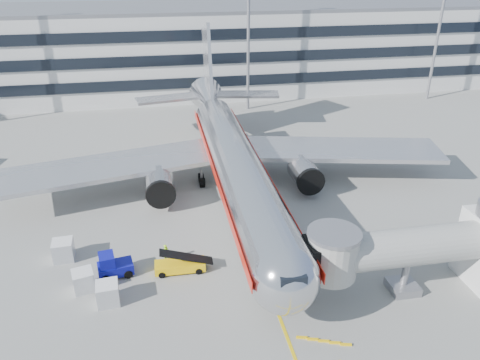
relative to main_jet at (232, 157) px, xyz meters
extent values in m
plane|color=gray|center=(0.00, -11.72, -4.23)|extent=(180.00, 180.00, 0.00)
cube|color=yellow|center=(0.00, -1.72, -4.23)|extent=(0.25, 70.00, 0.01)
cylinder|color=silver|center=(0.00, -3.72, -0.03)|extent=(5.00, 36.00, 5.00)
sphere|color=silver|center=(0.00, -21.72, -0.03)|extent=(5.00, 5.00, 5.00)
cone|color=silver|center=(0.00, 19.28, 0.57)|extent=(5.00, 10.00, 5.00)
cube|color=black|center=(0.00, -23.22, 1.09)|extent=(1.80, 1.20, 0.90)
cube|color=#B7B7BC|center=(13.00, 1.78, -0.83)|extent=(24.95, 12.07, 0.50)
cube|color=#B7B7BC|center=(-13.00, 1.78, -0.83)|extent=(24.95, 12.07, 0.50)
cylinder|color=#99999E|center=(8.00, -1.72, -2.03)|extent=(3.00, 4.20, 3.00)
cylinder|color=#99999E|center=(-8.00, -1.72, -2.03)|extent=(3.00, 4.20, 3.00)
cylinder|color=black|center=(8.00, -3.72, -2.03)|extent=(3.10, 0.50, 3.10)
cylinder|color=black|center=(-8.00, -3.72, -2.03)|extent=(3.10, 0.50, 3.10)
cube|color=#B7B7BC|center=(0.00, 19.78, 4.97)|extent=(0.45, 9.39, 13.72)
cube|color=#B7B7BC|center=(5.50, 20.28, 1.17)|extent=(10.41, 4.94, 0.35)
cube|color=#B7B7BC|center=(-5.50, 20.28, 1.17)|extent=(10.41, 4.94, 0.35)
cylinder|color=gray|center=(0.00, -19.72, -3.33)|extent=(0.24, 0.24, 1.80)
cylinder|color=black|center=(0.00, -19.72, -3.78)|extent=(0.35, 0.90, 0.90)
cylinder|color=gray|center=(3.20, 2.28, -3.23)|extent=(0.30, 0.30, 2.00)
cylinder|color=gray|center=(-3.20, 2.28, -3.23)|extent=(0.30, 0.30, 2.00)
cube|color=red|center=(2.52, -3.72, 0.27)|extent=(0.06, 38.00, 0.90)
cube|color=red|center=(-2.52, -3.72, 0.27)|extent=(0.06, 38.00, 0.90)
cylinder|color=#A8A8A3|center=(10.50, -19.72, -0.03)|extent=(13.00, 3.00, 3.00)
cylinder|color=#A8A8A3|center=(4.20, -19.72, -0.03)|extent=(3.80, 3.80, 3.40)
cylinder|color=gray|center=(4.20, -19.72, 1.87)|extent=(4.00, 4.00, 0.30)
cube|color=black|center=(2.90, -19.72, -0.03)|extent=(1.40, 2.60, 2.60)
cylinder|color=gray|center=(10.50, -19.72, -2.63)|extent=(0.56, 0.56, 3.20)
cube|color=gray|center=(10.50, -19.72, -3.88)|extent=(2.20, 2.20, 0.70)
cylinder|color=black|center=(9.60, -19.72, -3.88)|extent=(0.35, 0.70, 0.70)
cylinder|color=black|center=(11.40, -19.72, -3.88)|extent=(0.35, 0.70, 0.70)
cube|color=silver|center=(0.00, 46.28, 3.27)|extent=(150.00, 24.00, 15.00)
cube|color=black|center=(0.00, 34.18, -0.23)|extent=(150.00, 0.30, 1.80)
cube|color=black|center=(0.00, 34.18, 3.77)|extent=(150.00, 0.30, 1.80)
cube|color=black|center=(0.00, 34.18, 7.77)|extent=(150.00, 0.30, 1.80)
cube|color=gray|center=(0.00, 46.28, 11.07)|extent=(150.00, 24.00, 0.60)
cylinder|color=gray|center=(8.00, 30.28, 8.27)|extent=(0.50, 0.50, 25.00)
cylinder|color=gray|center=(42.00, 30.28, 8.27)|extent=(0.50, 0.50, 25.00)
cube|color=yellow|center=(-6.86, -13.87, -3.71)|extent=(4.26, 1.63, 0.67)
cube|color=black|center=(-6.86, -13.87, -2.84)|extent=(4.46, 1.15, 1.47)
cylinder|color=black|center=(-8.39, -13.17, -3.95)|extent=(0.58, 0.28, 0.58)
cylinder|color=black|center=(-8.41, -14.51, -3.95)|extent=(0.58, 0.28, 0.58)
cylinder|color=black|center=(-5.31, -13.23, -3.95)|extent=(0.58, 0.28, 0.58)
cylinder|color=black|center=(-5.34, -14.58, -3.95)|extent=(0.58, 0.28, 0.58)
cube|color=#0C0F8D|center=(-12.20, -13.40, -3.57)|extent=(3.08, 2.07, 0.92)
cube|color=#0C0F8D|center=(-12.80, -13.49, -2.66)|extent=(1.45, 1.70, 1.12)
cube|color=black|center=(-12.80, -13.49, -2.30)|extent=(1.32, 1.49, 0.10)
cylinder|color=black|center=(-13.22, -12.79, -3.88)|extent=(0.75, 0.42, 0.71)
cylinder|color=black|center=(-12.98, -14.30, -3.88)|extent=(0.75, 0.42, 0.71)
cylinder|color=black|center=(-11.42, -12.49, -3.88)|extent=(0.75, 0.42, 0.71)
cylinder|color=black|center=(-11.17, -14.00, -3.88)|extent=(0.75, 0.42, 0.71)
cube|color=silver|center=(-14.61, -14.86, -3.41)|extent=(1.93, 1.93, 1.65)
cube|color=white|center=(-14.61, -14.86, -2.56)|extent=(1.93, 1.93, 0.06)
cube|color=silver|center=(-16.80, -10.23, -3.35)|extent=(1.81, 1.81, 1.78)
cube|color=white|center=(-16.80, -10.23, -2.43)|extent=(1.81, 1.81, 0.07)
cube|color=silver|center=(-12.58, -16.88, -3.38)|extent=(1.80, 1.80, 1.72)
cube|color=white|center=(-12.58, -16.88, -2.49)|extent=(1.80, 1.80, 0.06)
imported|color=#A9FF1A|center=(-7.93, -12.11, -3.43)|extent=(0.64, 0.70, 1.60)
camera|label=1|loc=(-7.85, -46.70, 20.21)|focal=35.00mm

